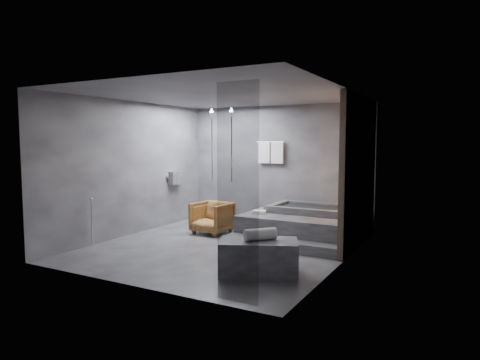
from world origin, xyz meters
The scene contains 7 objects.
room centered at (0.40, 0.24, 1.73)m, with size 5.00×5.04×2.82m.
tub_deck centered at (1.05, 1.45, 0.25)m, with size 2.20×2.00×0.50m, color #333336.
tub_step centered at (1.05, 0.27, 0.09)m, with size 2.20×0.36×0.18m, color #333336.
concrete_bench centered at (1.33, -1.23, 0.26)m, with size 1.14×0.63×0.51m, color #38383B.
driftwood_chair centered at (-0.80, 0.85, 0.34)m, with size 0.72×0.74×0.68m, color #4D2E13.
rolled_towel centered at (1.34, -1.20, 0.60)m, with size 0.17×0.17×0.48m, color white.
deck_towel centered at (0.29, 0.93, 0.53)m, with size 0.26×0.19×0.07m, color white.
Camera 1 is at (4.04, -6.78, 1.96)m, focal length 32.00 mm.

